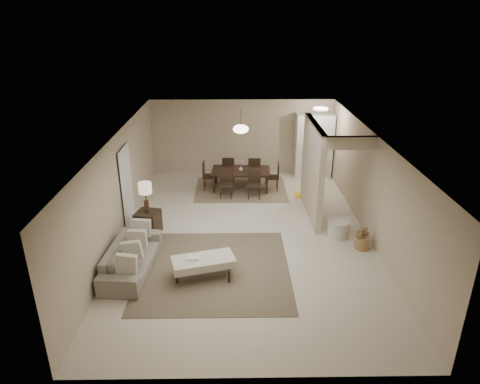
{
  "coord_description": "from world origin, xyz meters",
  "views": [
    {
      "loc": [
        -0.27,
        -9.35,
        5.08
      ],
      "look_at": [
        -0.13,
        0.24,
        1.05
      ],
      "focal_mm": 32.0,
      "sensor_mm": 36.0,
      "label": 1
    }
  ],
  "objects_px": {
    "side_table": "(148,223)",
    "wicker_basket": "(362,243)",
    "round_pouf": "(339,229)",
    "dining_table": "(241,180)",
    "pantry_cabinet": "(314,146)",
    "ottoman_bench": "(203,262)",
    "sofa": "(131,257)"
  },
  "relations": [
    {
      "from": "round_pouf",
      "to": "wicker_basket",
      "type": "bearing_deg",
      "value": -54.52
    },
    {
      "from": "round_pouf",
      "to": "pantry_cabinet",
      "type": "bearing_deg",
      "value": 89.08
    },
    {
      "from": "side_table",
      "to": "wicker_basket",
      "type": "relative_size",
      "value": 1.69
    },
    {
      "from": "side_table",
      "to": "dining_table",
      "type": "distance_m",
      "value": 3.68
    },
    {
      "from": "sofa",
      "to": "dining_table",
      "type": "bearing_deg",
      "value": -23.88
    },
    {
      "from": "sofa",
      "to": "dining_table",
      "type": "relative_size",
      "value": 1.19
    },
    {
      "from": "side_table",
      "to": "round_pouf",
      "type": "height_order",
      "value": "side_table"
    },
    {
      "from": "pantry_cabinet",
      "to": "side_table",
      "type": "bearing_deg",
      "value": -139.67
    },
    {
      "from": "round_pouf",
      "to": "dining_table",
      "type": "xyz_separation_m",
      "value": [
        -2.34,
        3.07,
        0.1
      ]
    },
    {
      "from": "sofa",
      "to": "wicker_basket",
      "type": "distance_m",
      "value": 5.22
    },
    {
      "from": "sofa",
      "to": "round_pouf",
      "type": "bearing_deg",
      "value": -69.12
    },
    {
      "from": "wicker_basket",
      "to": "side_table",
      "type": "bearing_deg",
      "value": 171.0
    },
    {
      "from": "sofa",
      "to": "round_pouf",
      "type": "xyz_separation_m",
      "value": [
        4.73,
        1.43,
        -0.1
      ]
    },
    {
      "from": "pantry_cabinet",
      "to": "round_pouf",
      "type": "xyz_separation_m",
      "value": [
        -0.07,
        -4.25,
        -0.84
      ]
    },
    {
      "from": "ottoman_bench",
      "to": "dining_table",
      "type": "distance_m",
      "value": 4.87
    },
    {
      "from": "pantry_cabinet",
      "to": "sofa",
      "type": "height_order",
      "value": "pantry_cabinet"
    },
    {
      "from": "ottoman_bench",
      "to": "wicker_basket",
      "type": "bearing_deg",
      "value": 2.14
    },
    {
      "from": "side_table",
      "to": "wicker_basket",
      "type": "xyz_separation_m",
      "value": [
        5.1,
        -0.81,
        -0.15
      ]
    },
    {
      "from": "ottoman_bench",
      "to": "wicker_basket",
      "type": "xyz_separation_m",
      "value": [
        3.61,
        1.14,
        -0.22
      ]
    },
    {
      "from": "wicker_basket",
      "to": "pantry_cabinet",
      "type": "bearing_deg",
      "value": 94.16
    },
    {
      "from": "side_table",
      "to": "round_pouf",
      "type": "xyz_separation_m",
      "value": [
        4.68,
        -0.22,
        -0.09
      ]
    },
    {
      "from": "pantry_cabinet",
      "to": "dining_table",
      "type": "relative_size",
      "value": 1.18
    },
    {
      "from": "pantry_cabinet",
      "to": "sofa",
      "type": "relative_size",
      "value": 1.0
    },
    {
      "from": "pantry_cabinet",
      "to": "side_table",
      "type": "xyz_separation_m",
      "value": [
        -4.75,
        -4.03,
        -0.76
      ]
    },
    {
      "from": "pantry_cabinet",
      "to": "dining_table",
      "type": "height_order",
      "value": "pantry_cabinet"
    },
    {
      "from": "round_pouf",
      "to": "dining_table",
      "type": "relative_size",
      "value": 0.3
    },
    {
      "from": "sofa",
      "to": "side_table",
      "type": "distance_m",
      "value": 1.65
    },
    {
      "from": "sofa",
      "to": "ottoman_bench",
      "type": "distance_m",
      "value": 1.57
    },
    {
      "from": "ottoman_bench",
      "to": "round_pouf",
      "type": "bearing_deg",
      "value": 13.08
    },
    {
      "from": "ottoman_bench",
      "to": "wicker_basket",
      "type": "height_order",
      "value": "ottoman_bench"
    },
    {
      "from": "ottoman_bench",
      "to": "round_pouf",
      "type": "relative_size",
      "value": 2.57
    },
    {
      "from": "side_table",
      "to": "round_pouf",
      "type": "distance_m",
      "value": 4.69
    }
  ]
}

